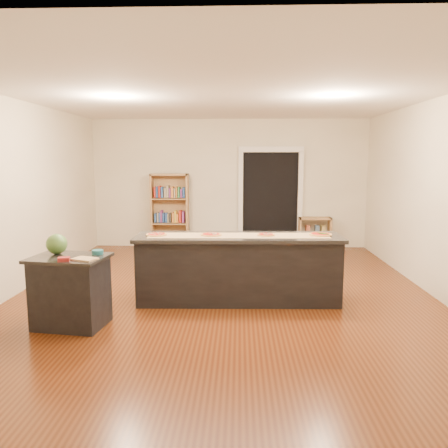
{
  "coord_description": "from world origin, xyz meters",
  "views": [
    {
      "loc": [
        0.23,
        -6.12,
        1.94
      ],
      "look_at": [
        0.0,
        0.2,
        1.0
      ],
      "focal_mm": 35.0,
      "sensor_mm": 36.0,
      "label": 1
    }
  ],
  "objects_px": {
    "bookshelf": "(170,211)",
    "watermelon": "(57,244)",
    "low_shelf": "(314,233)",
    "waste_bin": "(219,241)",
    "kitchen_island": "(238,268)",
    "side_counter": "(71,291)"
  },
  "relations": [
    {
      "from": "bookshelf",
      "to": "watermelon",
      "type": "height_order",
      "value": "bookshelf"
    },
    {
      "from": "low_shelf",
      "to": "watermelon",
      "type": "distance_m",
      "value": 5.88
    },
    {
      "from": "bookshelf",
      "to": "waste_bin",
      "type": "height_order",
      "value": "bookshelf"
    },
    {
      "from": "low_shelf",
      "to": "kitchen_island",
      "type": "bearing_deg",
      "value": -114.61
    },
    {
      "from": "kitchen_island",
      "to": "low_shelf",
      "type": "xyz_separation_m",
      "value": [
        1.65,
        3.6,
        -0.12
      ]
    },
    {
      "from": "side_counter",
      "to": "low_shelf",
      "type": "xyz_separation_m",
      "value": [
        3.6,
        4.58,
        -0.07
      ]
    },
    {
      "from": "low_shelf",
      "to": "watermelon",
      "type": "xyz_separation_m",
      "value": [
        -3.78,
        -4.46,
        0.61
      ]
    },
    {
      "from": "low_shelf",
      "to": "waste_bin",
      "type": "xyz_separation_m",
      "value": [
        -2.08,
        -0.16,
        -0.17
      ]
    },
    {
      "from": "low_shelf",
      "to": "watermelon",
      "type": "bearing_deg",
      "value": -130.26
    },
    {
      "from": "kitchen_island",
      "to": "waste_bin",
      "type": "distance_m",
      "value": 3.48
    },
    {
      "from": "waste_bin",
      "to": "low_shelf",
      "type": "bearing_deg",
      "value": 4.37
    },
    {
      "from": "side_counter",
      "to": "watermelon",
      "type": "distance_m",
      "value": 0.58
    },
    {
      "from": "waste_bin",
      "to": "watermelon",
      "type": "distance_m",
      "value": 4.69
    },
    {
      "from": "watermelon",
      "to": "waste_bin",
      "type": "bearing_deg",
      "value": 68.49
    },
    {
      "from": "bookshelf",
      "to": "waste_bin",
      "type": "relative_size",
      "value": 4.51
    },
    {
      "from": "watermelon",
      "to": "low_shelf",
      "type": "bearing_deg",
      "value": 49.74
    },
    {
      "from": "waste_bin",
      "to": "bookshelf",
      "type": "bearing_deg",
      "value": 171.37
    },
    {
      "from": "bookshelf",
      "to": "watermelon",
      "type": "bearing_deg",
      "value": -97.95
    },
    {
      "from": "side_counter",
      "to": "waste_bin",
      "type": "bearing_deg",
      "value": 78.99
    },
    {
      "from": "low_shelf",
      "to": "waste_bin",
      "type": "distance_m",
      "value": 2.1
    },
    {
      "from": "bookshelf",
      "to": "low_shelf",
      "type": "bearing_deg",
      "value": -0.06
    },
    {
      "from": "kitchen_island",
      "to": "watermelon",
      "type": "relative_size",
      "value": 11.55
    }
  ]
}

